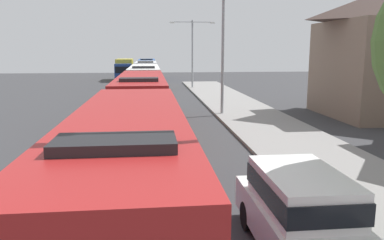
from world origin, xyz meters
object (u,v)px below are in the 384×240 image
(bus_second_in_line, at_px, (141,101))
(box_truck_oncoming, at_px, (124,69))
(streetlamp_mid, at_px, (223,38))
(streetlamp_far, at_px, (192,47))
(bus_fourth_in_line, at_px, (146,73))
(bus_rear, at_px, (147,68))
(bus_middle, at_px, (145,82))
(white_suv, at_px, (302,212))
(bus_lead, at_px, (130,170))

(bus_second_in_line, relative_size, box_truck_oncoming, 1.59)
(streetlamp_mid, xyz_separation_m, streetlamp_far, (0.00, 18.80, -0.42))
(bus_fourth_in_line, bearing_deg, bus_rear, 90.00)
(bus_middle, xyz_separation_m, box_truck_oncoming, (-3.30, 23.85, 0.01))
(bus_rear, distance_m, streetlamp_mid, 34.41)
(bus_rear, bearing_deg, bus_middle, -90.00)
(bus_rear, distance_m, white_suv, 52.18)
(box_truck_oncoming, distance_m, streetlamp_far, 16.18)
(white_suv, xyz_separation_m, streetlamp_mid, (1.70, 18.25, 4.23))
(bus_second_in_line, xyz_separation_m, bus_fourth_in_line, (-0.00, 25.98, -0.00))
(bus_second_in_line, bearing_deg, streetlamp_mid, 40.45)
(box_truck_oncoming, height_order, streetlamp_mid, streetlamp_mid)
(bus_fourth_in_line, distance_m, box_truck_oncoming, 11.20)
(bus_lead, relative_size, bus_fourth_in_line, 1.01)
(bus_fourth_in_line, bearing_deg, streetlamp_far, -25.48)
(bus_second_in_line, bearing_deg, bus_rear, 90.00)
(bus_second_in_line, relative_size, streetlamp_mid, 1.40)
(bus_middle, bearing_deg, white_suv, -82.05)
(white_suv, xyz_separation_m, box_truck_oncoming, (-7.00, 50.33, 0.67))
(bus_fourth_in_line, distance_m, streetlamp_far, 6.76)
(bus_rear, bearing_deg, bus_second_in_line, -90.00)
(bus_second_in_line, height_order, streetlamp_mid, streetlamp_mid)
(white_suv, distance_m, box_truck_oncoming, 50.82)
(streetlamp_far, bearing_deg, bus_second_in_line, -102.99)
(bus_second_in_line, height_order, white_suv, bus_second_in_line)
(bus_second_in_line, height_order, bus_middle, same)
(bus_fourth_in_line, relative_size, streetlamp_far, 1.39)
(bus_second_in_line, xyz_separation_m, white_suv, (3.70, -13.65, -0.66))
(bus_rear, xyz_separation_m, box_truck_oncoming, (-3.30, -1.71, 0.01))
(bus_lead, distance_m, streetlamp_far, 36.35)
(bus_middle, height_order, box_truck_oncoming, bus_middle)
(bus_middle, distance_m, white_suv, 26.75)
(bus_second_in_line, relative_size, white_suv, 2.43)
(bus_middle, bearing_deg, streetlamp_far, 62.94)
(bus_fourth_in_line, distance_m, streetlamp_mid, 22.33)
(bus_fourth_in_line, xyz_separation_m, box_truck_oncoming, (-3.30, 10.71, 0.01))
(white_suv, xyz_separation_m, streetlamp_far, (1.70, 37.05, 3.81))
(bus_lead, height_order, streetlamp_mid, streetlamp_mid)
(bus_lead, relative_size, box_truck_oncoming, 1.48)
(bus_middle, xyz_separation_m, bus_rear, (-0.00, 25.56, -0.00))
(bus_fourth_in_line, xyz_separation_m, bus_rear, (0.00, 12.42, 0.00))
(bus_fourth_in_line, distance_m, white_suv, 39.80)
(bus_middle, bearing_deg, box_truck_oncoming, 97.88)
(bus_lead, height_order, bus_second_in_line, same)
(bus_second_in_line, bearing_deg, bus_middle, 90.00)
(bus_middle, distance_m, streetlamp_far, 12.28)
(box_truck_oncoming, bearing_deg, bus_rear, 27.45)
(bus_lead, xyz_separation_m, bus_second_in_line, (0.00, 12.40, 0.00))
(box_truck_oncoming, xyz_separation_m, streetlamp_mid, (8.70, -32.08, 3.56))
(white_suv, distance_m, streetlamp_far, 37.28)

